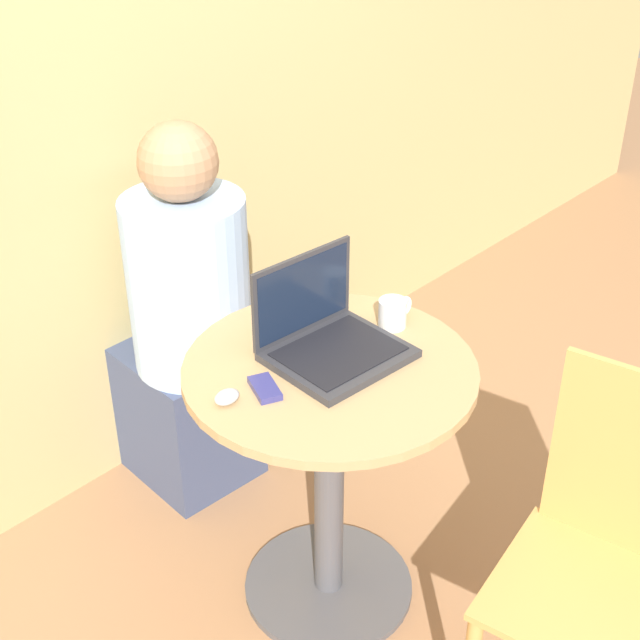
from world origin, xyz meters
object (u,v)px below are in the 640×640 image
at_px(laptop, 328,336).
at_px(chair_empty, 600,564).
at_px(cell_phone, 265,388).
at_px(person_seated, 182,340).

bearing_deg(laptop, chair_empty, -81.74).
relative_size(laptop, chair_empty, 0.36).
bearing_deg(cell_phone, chair_empty, -65.78).
relative_size(chair_empty, person_seated, 0.76).
distance_m(laptop, chair_empty, 0.81).
bearing_deg(laptop, cell_phone, -178.87).
bearing_deg(cell_phone, laptop, 1.13).
xyz_separation_m(chair_empty, person_seated, (-0.07, 1.37, 0.04)).
bearing_deg(chair_empty, laptop, 98.26).
bearing_deg(cell_phone, person_seated, 67.93).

